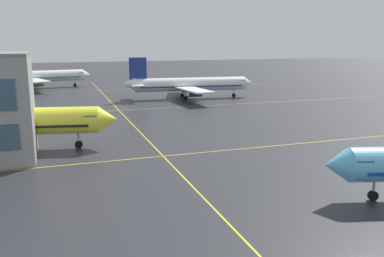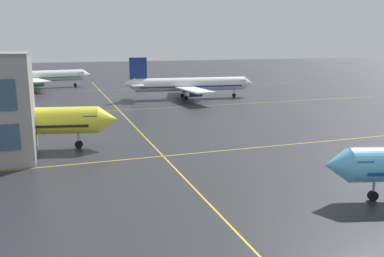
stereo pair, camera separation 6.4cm
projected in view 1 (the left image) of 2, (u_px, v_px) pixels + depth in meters
The scene contains 3 objects.
airliner_third_row at pixel (189, 84), 113.63m from camera, with size 36.98×31.71×11.49m.
airliner_far_left_stand at pixel (34, 77), 137.24m from camera, with size 37.54×32.11×11.67m.
taxiway_markings at pixel (136, 128), 76.38m from camera, with size 146.18×178.25×0.01m.
Camera 1 is at (-13.96, -15.35, 16.09)m, focal length 38.14 mm.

